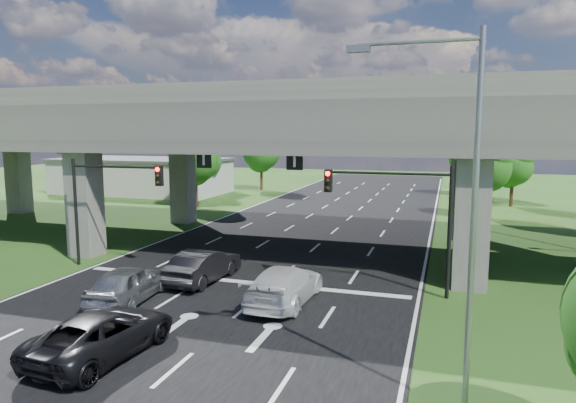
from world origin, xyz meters
The scene contains 19 objects.
ground centered at (0.00, 0.00, 0.00)m, with size 160.00×160.00×0.00m, color #233F14.
road centered at (0.00, 10.00, 0.01)m, with size 18.00×120.00×0.03m, color black.
overpass centered at (0.00, 12.00, 7.92)m, with size 80.00×15.00×10.00m.
warehouse centered at (-26.00, 35.00, 2.00)m, with size 20.00×10.00×4.00m, color #9E9E99.
signal_right centered at (7.82, 3.94, 4.19)m, with size 5.76×0.54×6.00m.
signal_left centered at (-7.82, 3.94, 4.19)m, with size 5.76×0.54×6.00m.
streetlight_near centered at (10.10, -6.00, 5.85)m, with size 3.38×0.25×10.00m.
streetlight_far centered at (10.10, 24.00, 5.85)m, with size 3.38×0.25×10.00m.
streetlight_beyond centered at (10.10, 40.00, 5.85)m, with size 3.38×0.25×10.00m.
tree_left_near centered at (-13.95, 26.00, 4.82)m, with size 4.50×4.50×7.80m.
tree_left_mid centered at (-16.95, 34.00, 4.17)m, with size 3.91×3.90×6.76m.
tree_left_far centered at (-12.95, 42.00, 5.14)m, with size 4.80×4.80×8.32m.
tree_right_near centered at (13.05, 28.00, 4.50)m, with size 4.20×4.20×7.28m.
tree_right_mid centered at (16.05, 36.00, 4.17)m, with size 3.91×3.90×6.76m.
tree_right_far centered at (12.05, 44.00, 4.82)m, with size 4.50×4.50×7.80m.
car_silver centered at (-3.40, -0.80, 0.85)m, with size 1.94×4.81×1.64m, color #A6A9AE.
car_dark centered at (-1.64, 3.00, 0.84)m, with size 1.72×4.94×1.63m, color black.
car_white centered at (3.21, 1.14, 0.84)m, with size 2.27×5.59×1.62m, color silver.
car_trailing centered at (-0.94, -5.78, 0.80)m, with size 2.54×5.51×1.53m, color black.
Camera 1 is at (9.83, -19.54, 7.48)m, focal length 32.00 mm.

